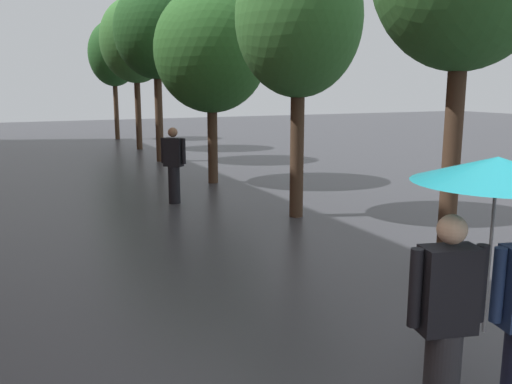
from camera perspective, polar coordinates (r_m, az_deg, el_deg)
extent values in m
cylinder|color=#473323|center=(7.27, 19.65, 2.18)|extent=(0.22, 0.22, 3.06)
cylinder|color=#473323|center=(10.70, 4.30, 4.51)|extent=(0.27, 0.27, 2.70)
ellipsoid|color=#387533|center=(10.70, 4.50, 17.71)|extent=(2.39, 2.39, 2.96)
cylinder|color=#473323|center=(14.53, -4.55, 5.37)|extent=(0.26, 0.26, 2.26)
ellipsoid|color=#2D6628|center=(14.48, -4.70, 14.54)|extent=(2.94, 2.94, 3.18)
cylinder|color=#473323|center=(18.92, -10.10, 7.92)|extent=(0.26, 0.26, 3.16)
ellipsoid|color=#235623|center=(18.98, -10.39, 16.27)|extent=(2.77, 2.77, 3.16)
cylinder|color=#473323|center=(22.74, -12.20, 8.23)|extent=(0.24, 0.24, 3.06)
ellipsoid|color=#387533|center=(22.78, -12.49, 15.22)|extent=(2.77, 2.77, 3.32)
cylinder|color=#473323|center=(27.29, -14.39, 8.40)|extent=(0.22, 0.22, 2.89)
ellipsoid|color=#235623|center=(27.30, -14.65, 13.82)|extent=(2.35, 2.35, 3.04)
cube|color=black|center=(4.14, 19.39, -9.60)|extent=(0.44, 0.31, 0.63)
sphere|color=beige|center=(4.01, 19.79, -3.69)|extent=(0.21, 0.21, 0.21)
cylinder|color=black|center=(4.01, 16.28, -9.59)|extent=(0.09, 0.09, 0.57)
cylinder|color=black|center=(4.25, 22.37, -8.79)|extent=(0.09, 0.09, 0.57)
cylinder|color=navy|center=(4.34, 23.94, -8.87)|extent=(0.09, 0.09, 0.56)
cylinder|color=#9E9EA3|center=(4.25, 23.21, -6.33)|extent=(0.02, 0.02, 1.13)
cone|color=#1EB2C6|center=(4.12, 23.88, 2.16)|extent=(1.17, 1.17, 0.18)
cylinder|color=black|center=(12.17, -8.53, 0.75)|extent=(0.26, 0.26, 0.82)
cube|color=black|center=(12.06, -8.63, 4.12)|extent=(0.44, 0.44, 0.62)
sphere|color=#9E7051|center=(12.02, -8.69, 6.18)|extent=(0.21, 0.21, 0.21)
cylinder|color=black|center=(12.17, -9.68, 4.30)|extent=(0.09, 0.09, 0.56)
cylinder|color=black|center=(11.94, -7.57, 4.24)|extent=(0.09, 0.09, 0.56)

